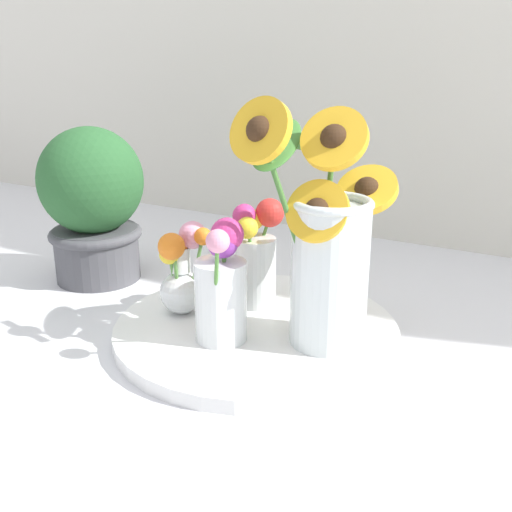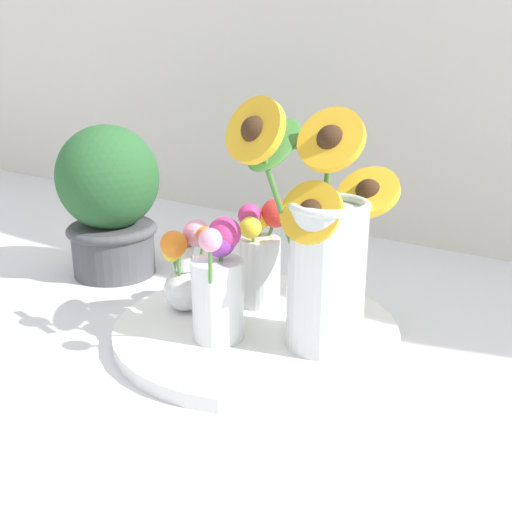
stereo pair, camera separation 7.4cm
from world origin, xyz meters
The scene contains 7 objects.
ground_plane centered at (0.00, 0.00, 0.00)m, with size 6.00×6.00×0.00m, color silver.
serving_tray centered at (0.04, 0.05, 0.01)m, with size 0.41×0.41×0.02m.
mason_jar_sunflowers centered at (0.14, 0.05, 0.15)m, with size 0.18×0.19×0.33m.
vase_small_center centered at (0.02, -0.02, 0.10)m, with size 0.08×0.10×0.17m.
vase_bulb_right centered at (-0.08, 0.03, 0.09)m, with size 0.08×0.08×0.14m.
vase_small_back centered at (0.00, 0.11, 0.10)m, with size 0.07×0.09×0.16m.
potted_plant centered at (-0.33, 0.11, 0.14)m, with size 0.18×0.18×0.27m.
Camera 2 is at (0.48, -0.59, 0.39)m, focal length 42.00 mm.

